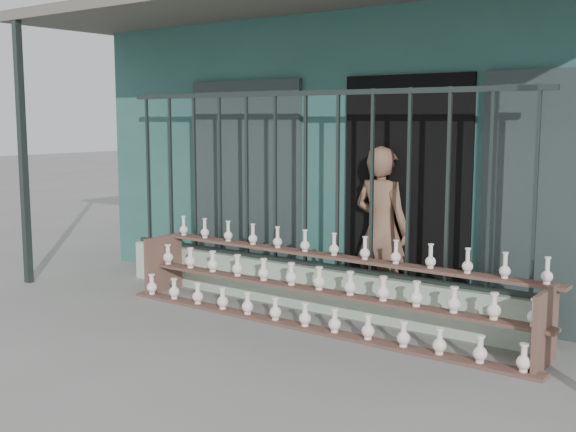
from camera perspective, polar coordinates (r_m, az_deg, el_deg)
The scene contains 6 objects.
ground at distance 6.66m, azimuth -5.21°, elevation -9.50°, with size 60.00×60.00×0.00m, color slate.
workshop_building at distance 9.92m, azimuth 11.27°, elevation 5.58°, with size 7.40×6.60×3.21m.
parapet_wall at distance 7.59m, azimuth 1.36°, elevation -5.56°, with size 5.00×0.20×0.45m, color #AAC2A6.
security_fence at distance 7.41m, azimuth 1.39°, elevation 2.93°, with size 5.00×0.04×1.80m.
shelf_rack at distance 6.97m, azimuth 2.43°, elevation -5.60°, with size 4.50×0.68×0.85m.
elderly_woman at distance 7.38m, azimuth 7.39°, elevation -1.08°, with size 0.62×0.41×1.69m, color brown.
Camera 1 is at (4.26, -4.73, 1.97)m, focal length 45.00 mm.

